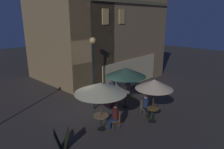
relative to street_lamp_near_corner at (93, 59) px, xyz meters
name	(u,v)px	position (x,y,z in m)	size (l,w,h in m)	color
ground_plane	(90,116)	(-0.80, -0.52, -3.13)	(60.00, 60.00, 0.00)	#3A342F
cafe_building	(95,40)	(3.32, 3.46, 0.53)	(8.95, 9.02, 7.33)	#94764E
street_lamp_near_corner	(93,59)	(0.00, 0.00, 0.00)	(0.35, 0.35, 4.33)	black
menu_sandwich_board	(62,140)	(-3.55, -1.87, -2.70)	(0.82, 0.79, 0.84)	black
cafe_table_0	(153,113)	(1.06, -3.41, -2.60)	(0.63, 0.63, 0.78)	black
cafe_table_1	(101,119)	(-1.35, -1.98, -2.55)	(0.75, 0.75, 0.78)	black
cafe_table_2	(125,99)	(1.53, -1.18, -2.59)	(0.69, 0.69, 0.76)	black
patio_umbrella_0	(154,84)	(1.06, -3.41, -1.02)	(1.93, 1.93, 2.37)	black
patio_umbrella_1	(101,88)	(-1.35, -1.98, -0.93)	(2.50, 2.50, 2.46)	black
patio_umbrella_2	(126,72)	(1.53, -1.18, -0.88)	(2.43, 2.43, 2.52)	black
cafe_chair_0	(145,106)	(1.39, -2.68, -2.58)	(0.57, 0.57, 0.91)	brown
cafe_chair_1	(117,118)	(-0.70, -2.46, -2.58)	(0.55, 0.55, 0.93)	brown
patron_seated_0	(146,105)	(1.33, -2.82, -2.41)	(0.44, 0.52, 1.27)	black
patron_seated_1	(114,115)	(-0.82, -2.37, -2.42)	(0.50, 0.46, 1.27)	#19274C
patron_standing_2	(112,93)	(0.95, -0.60, -2.22)	(0.38, 0.38, 1.81)	#52131D
patron_standing_3	(128,85)	(2.86, -0.33, -2.21)	(0.32, 0.32, 1.81)	#7D6B56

